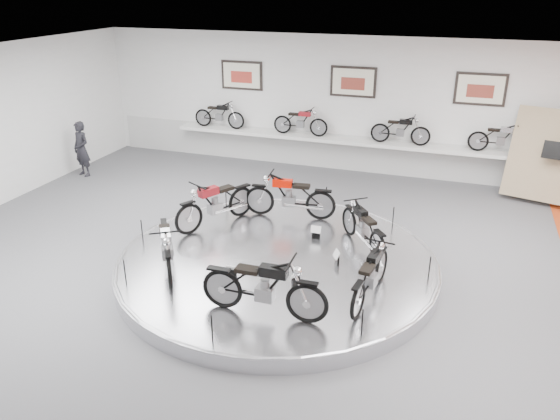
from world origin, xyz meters
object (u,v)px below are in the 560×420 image
(bike_c, at_px, (216,203))
(shelf, at_px, (348,141))
(bike_f, at_px, (371,275))
(bike_e, at_px, (264,286))
(bike_b, at_px, (290,196))
(bike_d, at_px, (166,246))
(visitor, at_px, (82,149))
(bike_a, at_px, (363,226))
(display_platform, at_px, (277,264))

(bike_c, bearing_deg, shelf, -171.21)
(bike_f, bearing_deg, bike_e, 131.49)
(shelf, height_order, bike_b, bike_b)
(bike_d, bearing_deg, bike_b, 122.71)
(bike_b, relative_size, visitor, 1.11)
(bike_a, distance_m, bike_f, 2.01)
(bike_b, bearing_deg, visitor, -19.99)
(display_platform, height_order, bike_c, bike_c)
(bike_b, relative_size, bike_e, 0.98)
(shelf, relative_size, bike_e, 5.94)
(shelf, xyz_separation_m, bike_d, (-1.81, -7.55, -0.20))
(shelf, relative_size, bike_d, 6.43)
(bike_e, height_order, bike_f, bike_e)
(bike_f, bearing_deg, bike_b, 46.99)
(display_platform, relative_size, bike_a, 4.01)
(bike_a, bearing_deg, bike_e, 122.53)
(bike_d, bearing_deg, bike_a, 90.05)
(bike_a, height_order, bike_b, bike_b)
(shelf, bearing_deg, bike_a, -74.26)
(bike_c, xyz_separation_m, bike_e, (2.29, -3.03, 0.00))
(bike_a, relative_size, bike_f, 0.98)
(visitor, bearing_deg, shelf, 38.33)
(bike_e, bearing_deg, shelf, 91.82)
(bike_b, xyz_separation_m, bike_e, (0.86, -3.98, 0.01))
(visitor, bearing_deg, bike_a, 1.46)
(bike_f, bearing_deg, bike_d, 100.84)
(bike_c, bearing_deg, bike_a, 117.21)
(bike_d, relative_size, visitor, 1.05)
(bike_b, bearing_deg, display_platform, 93.96)
(shelf, height_order, visitor, visitor)
(display_platform, distance_m, bike_b, 2.15)
(bike_a, bearing_deg, bike_d, 84.99)
(bike_d, bearing_deg, visitor, -163.49)
(display_platform, height_order, bike_f, bike_f)
(bike_c, bearing_deg, visitor, -86.98)
(display_platform, distance_m, shelf, 6.46)
(display_platform, relative_size, bike_d, 3.74)
(bike_a, relative_size, bike_b, 0.88)
(bike_a, distance_m, bike_d, 3.97)
(shelf, xyz_separation_m, bike_c, (-1.83, -5.35, -0.16))
(bike_a, relative_size, bike_d, 0.93)
(shelf, xyz_separation_m, visitor, (-7.40, -2.80, -0.18))
(bike_a, xyz_separation_m, bike_b, (-1.91, 0.98, 0.06))
(visitor, bearing_deg, bike_f, -8.01)
(bike_d, bearing_deg, bike_f, 60.38)
(bike_c, height_order, bike_f, bike_c)
(bike_a, relative_size, bike_c, 0.87)
(bike_e, bearing_deg, bike_d, 158.70)
(shelf, distance_m, bike_f, 7.60)
(display_platform, height_order, bike_e, bike_e)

